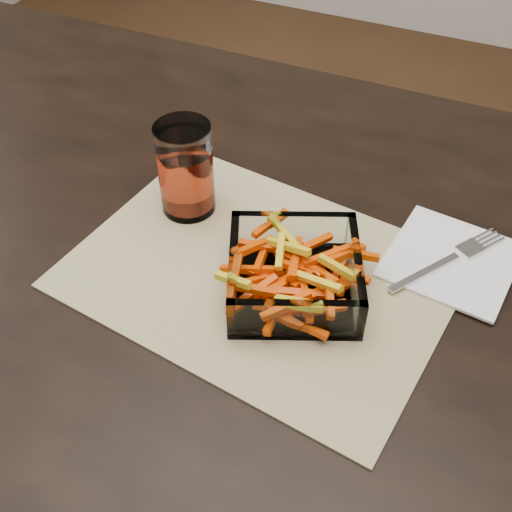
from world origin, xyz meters
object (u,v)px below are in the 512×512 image
(fork, at_px, (451,259))
(glass_bowl, at_px, (294,276))
(tumbler, at_px, (186,172))
(dining_table, at_px, (234,281))

(fork, bearing_deg, glass_bowl, -109.05)
(tumbler, bearing_deg, dining_table, -19.22)
(glass_bowl, height_order, fork, glass_bowl)
(dining_table, relative_size, tumbler, 12.47)
(tumbler, xyz_separation_m, fork, (0.35, 0.04, -0.05))
(tumbler, relative_size, fork, 0.79)
(tumbler, height_order, fork, tumbler)
(dining_table, distance_m, tumbler, 0.17)
(glass_bowl, bearing_deg, dining_table, 151.81)
(tumbler, bearing_deg, glass_bowl, -24.59)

